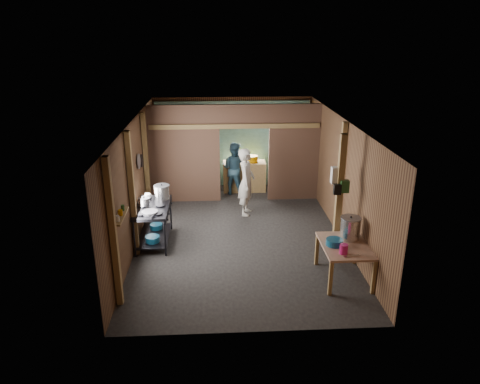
{
  "coord_description": "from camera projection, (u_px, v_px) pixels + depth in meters",
  "views": [
    {
      "loc": [
        -0.51,
        -9.22,
        4.41
      ],
      "look_at": [
        0.0,
        -0.2,
        1.1
      ],
      "focal_mm": 33.43,
      "sensor_mm": 36.0,
      "label": 1
    }
  ],
  "objects": [
    {
      "name": "stove_saucepan",
      "position": [
        147.0,
        196.0,
        9.94
      ],
      "size": [
        0.22,
        0.22,
        0.11
      ],
      "primitive_type": "cylinder",
      "rotation": [
        0.0,
        0.0,
        0.33
      ],
      "color": "silver",
      "rests_on": "gas_range"
    },
    {
      "name": "jar_white",
      "position": [
        117.0,
        218.0,
        7.36
      ],
      "size": [
        0.07,
        0.07,
        0.1
      ],
      "primitive_type": "cylinder",
      "color": "silver",
      "rests_on": "wall_shelf"
    },
    {
      "name": "partition_header",
      "position": [
        244.0,
        116.0,
        11.47
      ],
      "size": [
        1.3,
        0.1,
        0.6
      ],
      "primitive_type": "cube",
      "color": "#513524",
      "rests_on": "wall_back"
    },
    {
      "name": "post_free",
      "position": [
        339.0,
        200.0,
        8.62
      ],
      "size": [
        0.12,
        0.12,
        2.6
      ],
      "primitive_type": "cube",
      "color": "#9E7D46",
      "rests_on": "floor"
    },
    {
      "name": "frying_pan",
      "position": [
        150.0,
        212.0,
        9.13
      ],
      "size": [
        0.48,
        0.63,
        0.08
      ],
      "primitive_type": null,
      "rotation": [
        0.0,
        0.0,
        -0.31
      ],
      "color": "gray",
      "rests_on": "gas_range"
    },
    {
      "name": "wash_basin",
      "position": [
        335.0,
        242.0,
        8.14
      ],
      "size": [
        0.38,
        0.38,
        0.12
      ],
      "primitive_type": "cylinder",
      "rotation": [
        0.0,
        0.0,
        0.24
      ],
      "color": "navy",
      "rests_on": "prep_table"
    },
    {
      "name": "prep_table",
      "position": [
        344.0,
        262.0,
        8.28
      ],
      "size": [
        0.85,
        1.17,
        0.69
      ],
      "primitive_type": null,
      "color": "tan",
      "rests_on": "floor"
    },
    {
      "name": "blue_tub_back",
      "position": [
        156.0,
        226.0,
        10.06
      ],
      "size": [
        0.28,
        0.28,
        0.11
      ],
      "primitive_type": "cylinder",
      "color": "navy",
      "rests_on": "gas_range"
    },
    {
      "name": "wall_clock",
      "position": [
        242.0,
        122.0,
        12.73
      ],
      "size": [
        0.2,
        0.03,
        0.2
      ],
      "primitive_type": "cylinder",
      "rotation": [
        1.57,
        0.0,
        0.0
      ],
      "color": "silver",
      "rests_on": "wall_back"
    },
    {
      "name": "post_left_b",
      "position": [
        132.0,
        195.0,
        8.87
      ],
      "size": [
        0.1,
        0.12,
        2.6
      ],
      "primitive_type": "cube",
      "color": "#9E7D46",
      "rests_on": "floor"
    },
    {
      "name": "wall_front",
      "position": [
        253.0,
        257.0,
        6.45
      ],
      "size": [
        4.5,
        0.0,
        2.6
      ],
      "primitive_type": "cube",
      "color": "brown",
      "rests_on": "ground"
    },
    {
      "name": "worker_back",
      "position": [
        234.0,
        168.0,
        12.45
      ],
      "size": [
        0.89,
        0.82,
        1.49
      ],
      "primitive_type": "imported",
      "rotation": [
        0.0,
        0.0,
        2.71
      ],
      "color": "#2D5166",
      "rests_on": "floor"
    },
    {
      "name": "ceiling",
      "position": [
        239.0,
        121.0,
        9.29
      ],
      "size": [
        4.5,
        7.0,
        0.0
      ],
      "primitive_type": "cube",
      "color": "#413B37",
      "rests_on": "ground"
    },
    {
      "name": "stock_pot",
      "position": [
        350.0,
        228.0,
        8.34
      ],
      "size": [
        0.38,
        0.38,
        0.45
      ],
      "primitive_type": null,
      "rotation": [
        0.0,
        0.0,
        -0.0
      ],
      "color": "silver",
      "rests_on": "prep_table"
    },
    {
      "name": "cross_beam",
      "position": [
        235.0,
        126.0,
        11.49
      ],
      "size": [
        4.4,
        0.12,
        0.12
      ],
      "primitive_type": "cube",
      "color": "#9E7D46",
      "rests_on": "wall_left"
    },
    {
      "name": "bag_black",
      "position": [
        337.0,
        189.0,
        8.45
      ],
      "size": [
        0.14,
        0.1,
        0.2
      ],
      "primitive_type": "cube",
      "color": "black",
      "rests_on": "post_free"
    },
    {
      "name": "post_left_c",
      "position": [
        146.0,
        166.0,
        10.75
      ],
      "size": [
        0.1,
        0.12,
        2.6
      ],
      "primitive_type": "cube",
      "color": "#9E7D46",
      "rests_on": "floor"
    },
    {
      "name": "floor",
      "position": [
        240.0,
        234.0,
        10.18
      ],
      "size": [
        4.5,
        7.0,
        0.0
      ],
      "primitive_type": "cube",
      "color": "black",
      "rests_on": "ground"
    },
    {
      "name": "wall_back",
      "position": [
        233.0,
        142.0,
        13.02
      ],
      "size": [
        4.5,
        0.0,
        2.6
      ],
      "primitive_type": "cube",
      "color": "brown",
      "rests_on": "ground"
    },
    {
      "name": "partition_right",
      "position": [
        294.0,
        153.0,
        11.88
      ],
      "size": [
        1.35,
        0.1,
        2.6
      ],
      "primitive_type": "cube",
      "color": "#513524",
      "rests_on": "floor"
    },
    {
      "name": "back_counter",
      "position": [
        244.0,
        176.0,
        12.82
      ],
      "size": [
        1.2,
        0.5,
        0.85
      ],
      "primitive_type": "cube",
      "color": "#9E7D46",
      "rests_on": "floor"
    },
    {
      "name": "jar_yellow",
      "position": [
        120.0,
        213.0,
        7.6
      ],
      "size": [
        0.08,
        0.08,
        0.1
      ],
      "primitive_type": "cylinder",
      "color": "#B87300",
      "rests_on": "wall_shelf"
    },
    {
      "name": "blue_tub_front",
      "position": [
        152.0,
        239.0,
        9.44
      ],
      "size": [
        0.3,
        0.3,
        0.12
      ],
      "primitive_type": "cylinder",
      "color": "navy",
      "rests_on": "gas_range"
    },
    {
      "name": "post_right",
      "position": [
        340.0,
        181.0,
        9.66
      ],
      "size": [
        0.1,
        0.12,
        2.6
      ],
      "primitive_type": "cube",
      "color": "#9E7D46",
      "rests_on": "floor"
    },
    {
      "name": "cook",
      "position": [
        246.0,
        182.0,
        11.04
      ],
      "size": [
        0.51,
        0.68,
        1.69
      ],
      "primitive_type": "imported",
      "rotation": [
        0.0,
        0.0,
        1.39
      ],
      "color": "beige",
      "rests_on": "floor"
    },
    {
      "name": "wall_shelf",
      "position": [
        121.0,
        216.0,
        7.62
      ],
      "size": [
        0.14,
        0.8,
        0.03
      ],
      "primitive_type": "cube",
      "color": "#9E7D46",
      "rests_on": "wall_left"
    },
    {
      "name": "bag_white",
      "position": [
        337.0,
        175.0,
        8.52
      ],
      "size": [
        0.22,
        0.15,
        0.32
      ],
      "primitive_type": "cube",
      "color": "silver",
      "rests_on": "post_free"
    },
    {
      "name": "pan_lid_small",
      "position": [
        142.0,
        161.0,
        10.28
      ],
      "size": [
        0.03,
        0.3,
        0.3
      ],
      "primitive_type": "cylinder",
      "rotation": [
        0.0,
        1.57,
        0.0
      ],
      "color": "black",
      "rests_on": "wall_left"
    },
    {
      "name": "knife",
      "position": [
        352.0,
        256.0,
        7.75
      ],
      "size": [
        0.3,
        0.1,
        0.01
      ],
      "primitive_type": "cube",
      "rotation": [
        0.0,
        0.0,
        0.21
      ],
      "color": "silver",
      "rests_on": "prep_table"
    },
    {
      "name": "pink_bucket",
      "position": [
        344.0,
        249.0,
        7.82
      ],
      "size": [
        0.19,
        0.19,
        0.17
      ],
      "primitive_type": "cylinder",
      "rotation": [
        0.0,
        0.0,
        0.39
      ],
      "color": "#B41661",
      "rests_on": "prep_table"
    },
    {
      "name": "wall_right",
      "position": [
        341.0,
        178.0,
        9.85
      ],
      "size": [
        0.0,
        7.0,
        2.6
      ],
      "primitive_type": "cube",
      "color": "brown",
      "rests_on": "ground"
    },
    {
      "name": "wall_left",
      "position": [
        135.0,
        182.0,
        9.62
      ],
      "size": [
        0.0,
        7.0,
        2.6
      ],
      "primitive_type": "cube",
      "color": "brown",
      "rests_on": "ground"
    },
    {
      "name": "post_left_a",
      "position": [
        113.0,
        234.0,
        7.18
      ],
      "size": [
        0.1,
        0.12,
        2.6
      ],
      "primitive_type": "cube",
      "color": "#9E7D46",
      "rests_on": "floor"
    },
    {
      "name": "jar_green",
      "position": [
        123.0,
        208.0,
        7.8
      ],
      "size": [
        0.06,
        0.06,
        0.1
      ],
      "primitive_type": "cylinder",
      "color": "#204C20",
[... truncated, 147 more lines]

